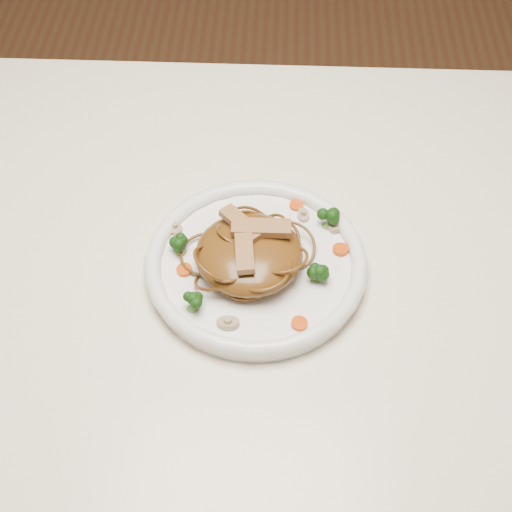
{
  "coord_description": "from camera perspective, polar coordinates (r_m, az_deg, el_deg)",
  "views": [
    {
      "loc": [
        0.06,
        -0.59,
        1.48
      ],
      "look_at": [
        0.04,
        -0.02,
        0.78
      ],
      "focal_mm": 52.61,
      "sensor_mm": 36.0,
      "label": 1
    }
  ],
  "objects": [
    {
      "name": "carrot_1",
      "position": [
        0.91,
        -5.47,
        -1.05
      ],
      "size": [
        0.02,
        0.02,
        0.0
      ],
      "primitive_type": "cylinder",
      "rotation": [
        0.0,
        0.0,
        0.32
      ],
      "color": "#D43F07",
      "rests_on": "plate"
    },
    {
      "name": "table",
      "position": [
        1.01,
        -1.94,
        -3.77
      ],
      "size": [
        1.2,
        0.8,
        0.75
      ],
      "color": "white",
      "rests_on": "ground"
    },
    {
      "name": "mushroom_1",
      "position": [
        0.95,
        6.04,
        2.31
      ],
      "size": [
        0.03,
        0.03,
        0.01
      ],
      "primitive_type": "cylinder",
      "rotation": [
        0.0,
        0.0,
        1.36
      ],
      "color": "tan",
      "rests_on": "plate"
    },
    {
      "name": "chicken_c",
      "position": [
        0.86,
        -0.88,
        0.43
      ],
      "size": [
        0.03,
        0.07,
        0.01
      ],
      "primitive_type": "cube",
      "rotation": [
        0.0,
        0.0,
        4.82
      ],
      "color": "#B47C55",
      "rests_on": "noodle_mound"
    },
    {
      "name": "broccoli_1",
      "position": [
        0.92,
        -5.77,
        0.9
      ],
      "size": [
        0.03,
        0.03,
        0.03
      ],
      "primitive_type": null,
      "rotation": [
        0.0,
        0.0,
        0.02
      ],
      "color": "#16450E",
      "rests_on": "plate"
    },
    {
      "name": "chicken_b",
      "position": [
        0.89,
        -1.12,
        2.5
      ],
      "size": [
        0.06,
        0.06,
        0.01
      ],
      "primitive_type": "cube",
      "rotation": [
        0.0,
        0.0,
        2.35
      ],
      "color": "#B47C55",
      "rests_on": "noodle_mound"
    },
    {
      "name": "ground",
      "position": [
        1.59,
        -1.3,
        -17.59
      ],
      "size": [
        4.0,
        4.0,
        0.0
      ],
      "primitive_type": "plane",
      "color": "brown",
      "rests_on": "ground"
    },
    {
      "name": "broccoli_2",
      "position": [
        0.86,
        -4.92,
        -3.35
      ],
      "size": [
        0.04,
        0.04,
        0.03
      ],
      "primitive_type": null,
      "rotation": [
        0.0,
        0.0,
        -0.37
      ],
      "color": "#16450E",
      "rests_on": "plate"
    },
    {
      "name": "plate",
      "position": [
        0.92,
        0.0,
        -0.87
      ],
      "size": [
        0.33,
        0.33,
        0.02
      ],
      "primitive_type": "cylinder",
      "rotation": [
        0.0,
        0.0,
        -0.29
      ],
      "color": "white",
      "rests_on": "table"
    },
    {
      "name": "carrot_2",
      "position": [
        0.93,
        6.45,
        0.5
      ],
      "size": [
        0.03,
        0.03,
        0.0
      ],
      "primitive_type": "cylinder",
      "rotation": [
        0.0,
        0.0,
        0.38
      ],
      "color": "#D43F07",
      "rests_on": "plate"
    },
    {
      "name": "mushroom_3",
      "position": [
        0.96,
        3.61,
        3.11
      ],
      "size": [
        0.02,
        0.02,
        0.01
      ],
      "primitive_type": "cylinder",
      "rotation": [
        0.0,
        0.0,
        1.73
      ],
      "color": "tan",
      "rests_on": "plate"
    },
    {
      "name": "broccoli_3",
      "position": [
        0.89,
        4.84,
        -1.18
      ],
      "size": [
        0.02,
        0.02,
        0.03
      ],
      "primitive_type": null,
      "rotation": [
        0.0,
        0.0,
        0.11
      ],
      "color": "#16450E",
      "rests_on": "plate"
    },
    {
      "name": "carrot_3",
      "position": [
        0.96,
        -1.91,
        3.35
      ],
      "size": [
        0.02,
        0.02,
        0.0
      ],
      "primitive_type": "cylinder",
      "rotation": [
        0.0,
        0.0,
        -0.12
      ],
      "color": "#D43F07",
      "rests_on": "plate"
    },
    {
      "name": "broccoli_0",
      "position": [
        0.94,
        5.5,
        2.84
      ],
      "size": [
        0.03,
        0.03,
        0.03
      ],
      "primitive_type": null,
      "rotation": [
        0.0,
        0.0,
        0.29
      ],
      "color": "#16450E",
      "rests_on": "plate"
    },
    {
      "name": "noodle_mound",
      "position": [
        0.89,
        -0.54,
        0.18
      ],
      "size": [
        0.17,
        0.17,
        0.04
      ],
      "primitive_type": "ellipsoid",
      "rotation": [
        0.0,
        0.0,
        0.37
      ],
      "color": "brown",
      "rests_on": "plate"
    },
    {
      "name": "carrot_0",
      "position": [
        0.97,
        3.09,
        3.88
      ],
      "size": [
        0.02,
        0.02,
        0.0
      ],
      "primitive_type": "cylinder",
      "rotation": [
        0.0,
        0.0,
        -0.3
      ],
      "color": "#D43F07",
      "rests_on": "plate"
    },
    {
      "name": "mushroom_2",
      "position": [
        0.95,
        -6.17,
        2.15
      ],
      "size": [
        0.03,
        0.03,
        0.01
      ],
      "primitive_type": "cylinder",
      "rotation": [
        0.0,
        0.0,
        -1.08
      ],
      "color": "tan",
      "rests_on": "plate"
    },
    {
      "name": "carrot_4",
      "position": [
        0.86,
        3.32,
        -5.15
      ],
      "size": [
        0.02,
        0.02,
        0.0
      ],
      "primitive_type": "cylinder",
      "rotation": [
        0.0,
        0.0,
        -0.03
      ],
      "color": "#D43F07",
      "rests_on": "plate"
    },
    {
      "name": "mushroom_0",
      "position": [
        0.86,
        -2.15,
        -5.1
      ],
      "size": [
        0.03,
        0.03,
        0.01
      ],
      "primitive_type": "cylinder",
      "rotation": [
        0.0,
        0.0,
        0.0
      ],
      "color": "tan",
      "rests_on": "plate"
    },
    {
      "name": "chicken_a",
      "position": [
        0.89,
        0.39,
        2.15
      ],
      "size": [
        0.07,
        0.02,
        0.01
      ],
      "primitive_type": "cube",
      "rotation": [
        0.0,
        0.0,
        0.03
      ],
      "color": "#B47C55",
      "rests_on": "noodle_mound"
    }
  ]
}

